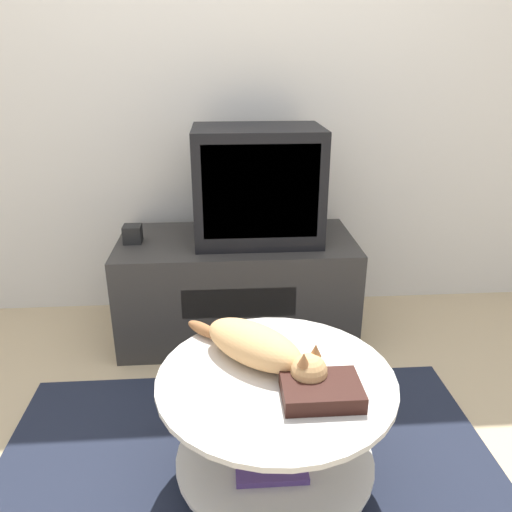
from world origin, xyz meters
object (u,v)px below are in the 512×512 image
at_px(tv, 258,185).
at_px(dvd_box, 321,391).
at_px(speaker, 133,234).
at_px(cat, 260,348).

bearing_deg(tv, dvd_box, -85.08).
bearing_deg(tv, speaker, -178.49).
bearing_deg(cat, speaker, 164.15).
bearing_deg(speaker, cat, -60.29).
bearing_deg(speaker, dvd_box, -58.17).
xyz_separation_m(tv, cat, (-0.06, -0.95, -0.28)).
distance_m(dvd_box, cat, 0.24).
distance_m(tv, dvd_box, 1.17).
bearing_deg(speaker, tv, 1.51).
relative_size(tv, speaker, 7.01).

